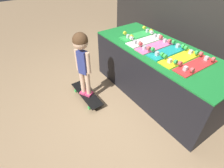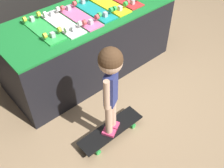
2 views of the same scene
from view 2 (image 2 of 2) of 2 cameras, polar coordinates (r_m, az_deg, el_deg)
The scene contains 9 objects.
ground_plane at distance 3.13m, azimuth 0.95°, elevation -0.97°, with size 16.00×16.00×0.00m, color #9E7F5B.
display_rack at distance 3.19m, azimuth -5.23°, elevation 8.89°, with size 2.04×0.84×0.77m.
skateboard_green_on_rack at distance 2.77m, azimuth -14.93°, elevation 11.62°, with size 0.19×0.60×0.09m.
skateboard_white_on_rack at distance 2.82m, azimuth -10.79°, elevation 12.98°, with size 0.19×0.60×0.09m.
skateboard_pink_on_rack at distance 2.90m, azimuth -7.10°, elevation 14.40°, with size 0.19×0.60×0.09m.
skateboard_teal_on_rack at distance 3.03m, azimuth -4.00°, elevation 15.90°, with size 0.19×0.60×0.09m.
skateboard_yellow_on_rack at distance 3.14m, azimuth -0.82°, elevation 17.10°, with size 0.19×0.60×0.09m.
skateboard_on_floor at distance 2.64m, azimuth -0.25°, elevation -10.01°, with size 0.71×0.20×0.09m.
child at distance 2.11m, azimuth -0.31°, elevation 1.26°, with size 0.22×0.20×0.97m.
Camera 2 is at (-1.50, -1.63, 2.20)m, focal length 42.00 mm.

